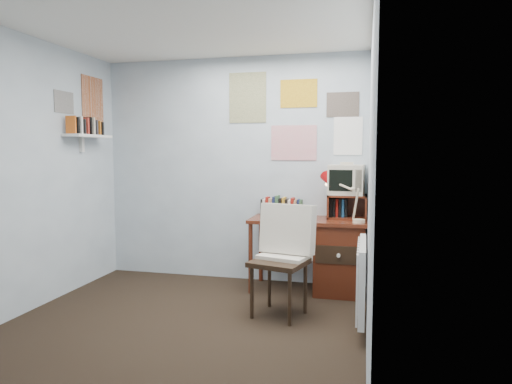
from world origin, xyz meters
TOP-DOWN VIEW (x-y plane):
  - ground at (0.00, 0.00)m, footprint 3.50×3.50m
  - back_wall at (0.00, 1.75)m, footprint 3.00×0.02m
  - left_wall at (-1.50, 0.00)m, footprint 0.02×3.50m
  - right_wall at (1.50, 0.00)m, footprint 0.02×3.50m
  - ceiling at (0.00, 0.00)m, footprint 3.00×3.50m
  - desk at (1.17, 1.48)m, footprint 1.20×0.55m
  - desk_chair at (0.74, 0.67)m, footprint 0.59×0.58m
  - desk_lamp at (1.41, 1.33)m, footprint 0.36×0.33m
  - tv_riser at (1.29, 1.59)m, footprint 0.40×0.30m
  - crt_tv at (1.28, 1.61)m, footprint 0.38×0.35m
  - book_row at (0.66, 1.66)m, footprint 0.60×0.14m
  - radiator at (1.46, 0.55)m, footprint 0.09×0.80m
  - wall_shelf at (-1.40, 1.10)m, footprint 0.20×0.62m
  - posters_back at (0.70, 1.74)m, footprint 1.20×0.01m
  - posters_left at (-1.49, 1.10)m, footprint 0.01×0.70m

SIDE VIEW (x-z plane):
  - ground at x=0.00m, z-range 0.00..0.00m
  - desk at x=1.17m, z-range 0.03..0.79m
  - radiator at x=1.46m, z-range 0.12..0.72m
  - desk_chair at x=0.74m, z-range 0.00..0.96m
  - book_row at x=0.66m, z-range 0.76..0.98m
  - tv_riser at x=1.29m, z-range 0.76..1.01m
  - desk_lamp at x=1.41m, z-range 0.76..1.20m
  - crt_tv at x=1.28m, z-range 1.01..1.35m
  - back_wall at x=0.00m, z-range 0.00..2.50m
  - left_wall at x=-1.50m, z-range 0.00..2.50m
  - right_wall at x=1.50m, z-range 0.00..2.50m
  - wall_shelf at x=-1.40m, z-range 1.50..1.74m
  - posters_back at x=0.70m, z-range 1.40..2.30m
  - posters_left at x=-1.49m, z-range 1.70..2.30m
  - ceiling at x=0.00m, z-range 2.49..2.51m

